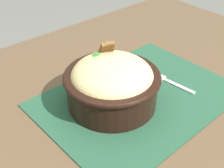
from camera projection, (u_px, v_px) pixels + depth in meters
The scene contains 4 objects.
table at pixel (130, 131), 0.70m from camera, with size 1.18×0.86×0.75m.
placemat at pixel (138, 97), 0.68m from camera, with size 0.43×0.31×0.00m, color #1E422D.
bowl at pixel (112, 82), 0.63m from camera, with size 0.22×0.22×0.13m.
fork at pixel (167, 81), 0.72m from camera, with size 0.03×0.14×0.00m.
Camera 1 is at (-0.36, -0.35, 1.17)m, focal length 47.94 mm.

